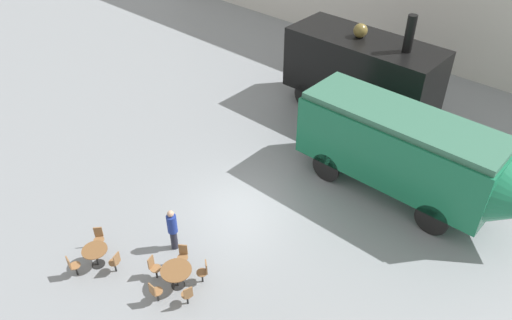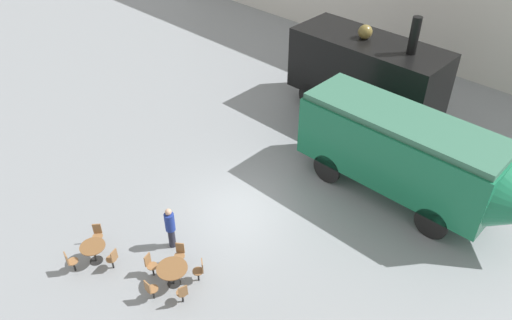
{
  "view_description": "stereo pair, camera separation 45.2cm",
  "coord_description": "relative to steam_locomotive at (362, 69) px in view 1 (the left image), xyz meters",
  "views": [
    {
      "loc": [
        9.84,
        -10.2,
        12.85
      ],
      "look_at": [
        -0.15,
        1.0,
        1.6
      ],
      "focal_mm": 35.0,
      "sensor_mm": 36.0,
      "label": 1
    },
    {
      "loc": [
        10.17,
        -9.89,
        12.85
      ],
      "look_at": [
        -0.15,
        1.0,
        1.6
      ],
      "focal_mm": 35.0,
      "sensor_mm": 36.0,
      "label": 2
    }
  ],
  "objects": [
    {
      "name": "steam_locomotive",
      "position": [
        0.0,
        0.0,
        0.0
      ],
      "size": [
        7.15,
        2.81,
        5.41
      ],
      "color": "black",
      "rests_on": "ground_plane"
    },
    {
      "name": "streamlined_locomotive",
      "position": [
        4.86,
        -4.15,
        -0.22
      ],
      "size": [
        9.25,
        2.56,
        3.49
      ],
      "color": "#196B47",
      "rests_on": "ground_plane"
    },
    {
      "name": "cafe_chair_2",
      "position": [
        -1.72,
        -13.61,
        -1.82
      ],
      "size": [
        0.4,
        0.4,
        0.87
      ],
      "rotation": [
        0.0,
        0.0,
        11.84
      ],
      "color": "black",
      "rests_on": "ground_plane"
    },
    {
      "name": "cafe_chair_5",
      "position": [
        2.06,
        -12.24,
        -1.82
      ],
      "size": [
        0.4,
        0.4,
        0.87
      ],
      "rotation": [
        0.0,
        0.0,
        10.36
      ],
      "color": "black",
      "rests_on": "ground_plane"
    },
    {
      "name": "cafe_chair_7",
      "position": [
        0.71,
        -13.19,
        -1.82
      ],
      "size": [
        0.39,
        0.37,
        0.87
      ],
      "rotation": [
        0.0,
        0.0,
        12.87
      ],
      "color": "black",
      "rests_on": "ground_plane"
    },
    {
      "name": "cafe_chair_4",
      "position": [
        2.36,
        -13.21,
        -1.82
      ],
      "size": [
        0.39,
        0.37,
        0.87
      ],
      "rotation": [
        0.0,
        0.0,
        9.1
      ],
      "color": "black",
      "rests_on": "ground_plane"
    },
    {
      "name": "cafe_chair_1",
      "position": [
        -0.38,
        -13.88,
        -1.82
      ],
      "size": [
        0.39,
        0.37,
        0.87
      ],
      "rotation": [
        0.0,
        0.0,
        9.75
      ],
      "color": "black",
      "rests_on": "ground_plane"
    },
    {
      "name": "ground_plane",
      "position": [
        0.5,
        -8.83,
        -2.33
      ],
      "size": [
        80.0,
        80.0,
        0.0
      ],
      "primitive_type": "plane",
      "color": "gray"
    },
    {
      "name": "cafe_table_mid",
      "position": [
        1.54,
        -12.93,
        -1.72
      ],
      "size": [
        0.99,
        0.99,
        0.74
      ],
      "color": "black",
      "rests_on": "ground_plane"
    },
    {
      "name": "cafe_table_near",
      "position": [
        -1.13,
        -14.13,
        -1.77
      ],
      "size": [
        0.84,
        0.84,
        0.71
      ],
      "color": "black",
      "rests_on": "ground_plane"
    },
    {
      "name": "cafe_chair_0",
      "position": [
        -1.29,
        -14.91,
        -1.82
      ],
      "size": [
        0.36,
        0.38,
        0.87
      ],
      "rotation": [
        0.0,
        0.0,
        7.65
      ],
      "color": "black",
      "rests_on": "ground_plane"
    },
    {
      "name": "cafe_chair_6",
      "position": [
        1.04,
        -12.23,
        -1.82
      ],
      "size": [
        0.4,
        0.4,
        0.87
      ],
      "rotation": [
        0.0,
        0.0,
        11.61
      ],
      "color": "black",
      "rests_on": "ground_plane"
    },
    {
      "name": "cafe_chair_3",
      "position": [
        1.53,
        -13.8,
        -1.82
      ],
      "size": [
        0.36,
        0.36,
        0.87
      ],
      "rotation": [
        0.0,
        0.0,
        7.84
      ],
      "color": "black",
      "rests_on": "ground_plane"
    },
    {
      "name": "visitor_person",
      "position": [
        0.2,
        -11.9,
        -1.4
      ],
      "size": [
        0.34,
        0.34,
        1.7
      ],
      "color": "#262633",
      "rests_on": "ground_plane"
    }
  ]
}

